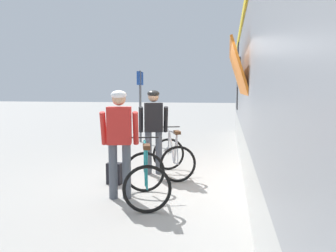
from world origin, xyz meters
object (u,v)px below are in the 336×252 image
Objects in this scene: backpack_on_platform at (115,173)px; bicycle_near_silver at (173,157)px; cyclist_far_in_red at (119,135)px; cyclist_near_in_dark at (153,124)px; platform_sign_post at (140,94)px; bicycle_far_teal at (146,177)px.

bicycle_near_silver is at bearing 44.50° from backpack_on_platform.
bicycle_near_silver is (0.61, 1.59, -0.65)m from cyclist_far_in_red.
platform_sign_post reaches higher than cyclist_near_in_dark.
platform_sign_post reaches higher than cyclist_far_in_red.
cyclist_far_in_red is 1.22m from backpack_on_platform.
bicycle_far_teal is (0.27, -1.77, -0.65)m from cyclist_near_in_dark.
cyclist_far_in_red is 0.80m from bicycle_far_teal.
cyclist_near_in_dark is 4.40× the size of backpack_on_platform.
cyclist_near_in_dark reaches higher than backpack_on_platform.
cyclist_near_in_dark is 0.79m from bicycle_near_silver.
cyclist_near_in_dark is 1.44× the size of bicycle_far_teal.
cyclist_far_in_red is at bearing -111.15° from bicycle_near_silver.
bicycle_near_silver is at bearing -66.81° from platform_sign_post.
bicycle_near_silver is 3.13× the size of backpack_on_platform.
bicycle_far_teal is (0.46, -0.10, -0.65)m from cyclist_far_in_red.
backpack_on_platform is (-0.55, -0.88, -0.85)m from cyclist_near_in_dark.
platform_sign_post is (-1.20, 5.82, 0.57)m from cyclist_far_in_red.
cyclist_near_in_dark and cyclist_far_in_red have the same top height.
bicycle_near_silver is (0.43, -0.09, -0.65)m from cyclist_near_in_dark.
cyclist_far_in_red is at bearing -96.30° from cyclist_near_in_dark.
platform_sign_post is at bearing 108.48° from cyclist_near_in_dark.
platform_sign_post is (-1.81, 4.23, 1.22)m from bicycle_near_silver.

